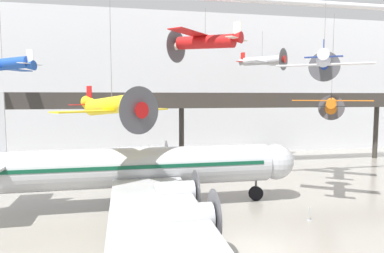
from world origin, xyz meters
The scene contains 11 objects.
ground_plane centered at (0.00, 0.00, 0.00)m, with size 260.00×260.00×0.00m, color gray.
hangar_back_wall centered at (0.00, 36.06, 11.45)m, with size 140.00×3.00×22.90m.
mezzanine_walkway centered at (0.00, 24.77, 8.30)m, with size 110.00×3.20×9.96m.
airliner_silver_main centered at (-6.86, 8.95, 3.45)m, with size 29.17×32.88×9.80m.
suspended_plane_orange_highwing centered at (14.57, 13.83, 8.55)m, with size 7.60×6.96×11.58m.
suspended_plane_yellow_lowwing centered at (-8.55, 6.09, 8.80)m, with size 8.35×7.66×11.36m.
suspended_plane_silver_racer centered at (11.29, 25.32, 14.38)m, with size 7.08×6.99×5.53m.
suspended_plane_blue_trainer centered at (-19.98, 19.32, 12.75)m, with size 7.60×8.81×7.04m.
suspended_plane_white_twin centered at (8.31, 5.60, 12.35)m, with size 6.92×6.32×7.67m.
suspended_plane_red_highwing centered at (0.70, 15.04, 15.12)m, with size 8.36×8.40×5.34m.
stanchion_barrier centered at (6.06, 3.31, 0.33)m, with size 0.36×0.36×1.08m.
Camera 1 is at (-7.74, -19.81, 9.47)m, focal length 32.00 mm.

